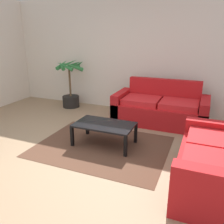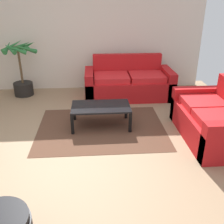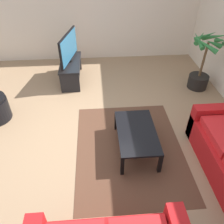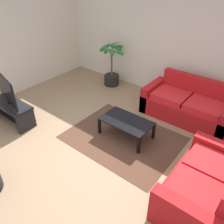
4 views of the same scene
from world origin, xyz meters
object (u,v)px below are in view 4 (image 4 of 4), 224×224
(couch_main, at_px, (187,106))
(potted_palm, at_px, (112,67))
(tv, at_px, (6,89))
(coffee_table, at_px, (126,122))
(couch_loveseat, at_px, (205,187))
(tv_stand, at_px, (12,110))

(couch_main, height_order, potted_palm, potted_palm)
(potted_palm, bearing_deg, tv, -101.10)
(coffee_table, xyz_separation_m, potted_palm, (-1.72, 1.70, 0.19))
(couch_loveseat, xyz_separation_m, potted_palm, (-3.52, 2.25, 0.23))
(tv_stand, height_order, coffee_table, tv_stand)
(couch_main, distance_m, potted_palm, 2.43)
(couch_loveseat, distance_m, potted_palm, 4.18)
(tv_stand, distance_m, potted_palm, 2.91)
(tv_stand, bearing_deg, potted_palm, 78.90)
(potted_palm, bearing_deg, couch_main, -6.54)
(tv, distance_m, potted_palm, 2.91)
(coffee_table, distance_m, potted_palm, 2.43)
(tv_stand, bearing_deg, coffee_table, 26.74)
(tv_stand, xyz_separation_m, potted_palm, (0.56, 2.85, 0.22))
(couch_loveseat, xyz_separation_m, tv_stand, (-4.08, -0.60, 0.01))
(coffee_table, height_order, potted_palm, potted_palm)
(tv_stand, distance_m, coffee_table, 2.56)
(couch_loveseat, distance_m, tv_stand, 4.12)
(couch_main, distance_m, tv, 3.95)
(couch_loveseat, relative_size, tv, 1.51)
(tv_stand, distance_m, tv, 0.50)
(couch_loveseat, relative_size, potted_palm, 1.27)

